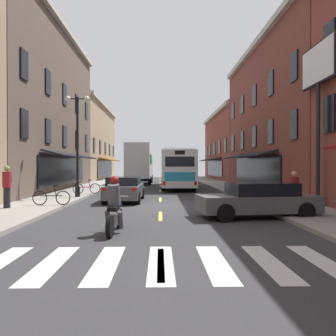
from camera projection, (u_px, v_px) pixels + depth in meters
The scene contains 17 objects.
ground_plane at pixel (160, 206), 17.02m from camera, with size 34.80×80.00×0.10m, color #333335.
lane_centre_dashes at pixel (160, 206), 16.77m from camera, with size 0.14×73.90×0.01m.
crosswalk_near at pixel (161, 263), 7.02m from camera, with size 7.10×2.80×0.01m.
sidewalk_left at pixel (39, 204), 16.89m from camera, with size 3.00×80.00×0.14m, color gray.
sidewalk_right at pixel (280, 204), 17.16m from camera, with size 3.00×80.00×0.14m, color gray.
billboard_sign at pixel (318, 80), 15.53m from camera, with size 0.40×3.19×7.28m.
transit_bus at pixel (177, 168), 30.64m from camera, with size 2.85×12.56×3.22m.
box_truck at pixel (140, 164), 35.90m from camera, with size 2.57×7.68×4.10m.
sedan_near at pixel (125, 189), 18.89m from camera, with size 1.99×4.38×1.35m.
sedan_mid at pixel (258, 200), 13.10m from camera, with size 4.55×2.34×1.31m.
sedan_far at pixel (144, 175), 46.04m from camera, with size 1.96×4.51×1.42m.
motorcycle_rider at pixel (115, 209), 10.11m from camera, with size 0.62×2.07×1.66m.
bicycle_near at pixel (51, 197), 15.96m from camera, with size 1.71×0.48×0.91m.
bicycle_mid at pixel (87, 188), 22.15m from camera, with size 1.70×0.48×0.91m.
pedestrian_near at pixel (7, 185), 14.91m from camera, with size 0.36×0.52×1.82m.
pedestrian_mid at pixel (294, 191), 13.74m from camera, with size 0.36×0.36×1.59m.
street_lamp_twin at pixel (77, 141), 20.15m from camera, with size 1.42×0.32×5.84m.
Camera 1 is at (-0.02, -17.01, 1.98)m, focal length 37.25 mm.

